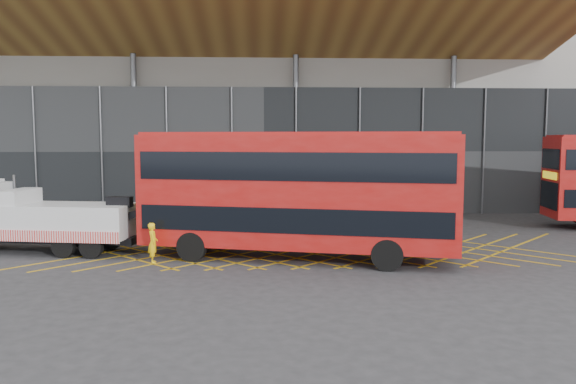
{
  "coord_description": "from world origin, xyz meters",
  "views": [
    {
      "loc": [
        1.69,
        -23.91,
        4.86
      ],
      "look_at": [
        3.0,
        1.5,
        2.4
      ],
      "focal_mm": 35.0,
      "sensor_mm": 36.0,
      "label": 1
    }
  ],
  "objects": [
    {
      "name": "recovery_truck",
      "position": [
        -7.82,
        0.18,
        1.5
      ],
      "size": [
        9.34,
        3.55,
        3.24
      ],
      "rotation": [
        0.0,
        0.0,
        -0.17
      ],
      "color": "black",
      "rests_on": "ground_plane"
    },
    {
      "name": "worker",
      "position": [
        -2.45,
        -2.18,
        0.79
      ],
      "size": [
        0.51,
        0.65,
        1.58
      ],
      "primitive_type": "imported",
      "rotation": [
        0.0,
        0.0,
        1.82
      ],
      "color": "yellow",
      "rests_on": "ground_plane"
    },
    {
      "name": "bus_towed",
      "position": [
        3.18,
        -1.74,
        2.82
      ],
      "size": [
        12.79,
        5.97,
        5.09
      ],
      "rotation": [
        0.0,
        0.0,
        -0.26
      ],
      "color": "#9E0F0C",
      "rests_on": "ground_plane"
    },
    {
      "name": "road_markings",
      "position": [
        4.0,
        0.0,
        0.01
      ],
      "size": [
        24.76,
        7.16,
        0.01
      ],
      "color": "#C39312",
      "rests_on": "ground_plane"
    },
    {
      "name": "ground_plane",
      "position": [
        0.0,
        0.0,
        0.0
      ],
      "size": [
        120.0,
        120.0,
        0.0
      ],
      "primitive_type": "plane",
      "color": "#2A2A2D"
    },
    {
      "name": "construction_building",
      "position": [
        1.92,
        18.4,
        8.98
      ],
      "size": [
        55.0,
        23.97,
        18.0
      ],
      "color": "gray",
      "rests_on": "ground_plane"
    }
  ]
}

